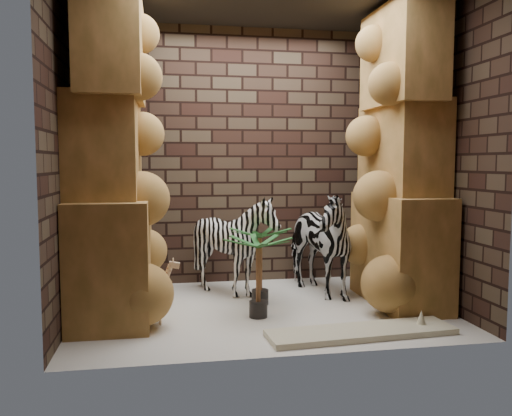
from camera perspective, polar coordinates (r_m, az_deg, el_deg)
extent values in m
plane|color=silver|center=(5.17, 0.65, -11.02)|extent=(3.50, 3.50, 0.00)
plane|color=black|center=(6.21, -1.48, 5.67)|extent=(3.50, 0.00, 3.50)
plane|color=black|center=(3.75, 4.23, 6.09)|extent=(3.50, 0.00, 3.50)
plane|color=black|center=(4.96, -19.74, 5.55)|extent=(0.00, 3.00, 3.00)
plane|color=black|center=(5.57, 18.74, 5.49)|extent=(0.00, 3.00, 3.00)
imported|color=white|center=(5.66, 6.27, -2.76)|extent=(0.88, 1.24, 1.33)
imported|color=white|center=(5.59, -2.41, -4.61)|extent=(0.96, 1.15, 0.99)
cube|color=beige|center=(4.52, 11.46, -13.16)|extent=(1.61, 0.50, 0.05)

